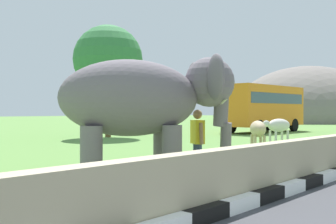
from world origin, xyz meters
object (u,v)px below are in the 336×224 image
object	(u,v)px
person_handler	(198,139)
cow_mid	(278,126)
elephant	(146,100)
cow_near	(258,129)
bus_orange	(264,105)

from	to	relation	value
person_handler	cow_mid	distance (m)	11.21
person_handler	cow_mid	bearing A→B (deg)	17.53
elephant	cow_near	bearing A→B (deg)	13.15
person_handler	cow_mid	world-z (taller)	person_handler
elephant	bus_orange	xyz separation A→B (m)	(20.98, 8.86, 0.21)
bus_orange	cow_near	size ratio (longest dim) A/B	4.72
person_handler	bus_orange	xyz separation A→B (m)	(19.51, 9.16, 1.15)
elephant	person_handler	world-z (taller)	elephant
bus_orange	cow_mid	distance (m)	10.62
cow_near	cow_mid	distance (m)	4.19
elephant	cow_mid	world-z (taller)	elephant
bus_orange	person_handler	bearing A→B (deg)	-154.85
cow_mid	cow_near	bearing A→B (deg)	-163.74
bus_orange	cow_mid	bearing A→B (deg)	-146.76
person_handler	cow_near	distance (m)	7.02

